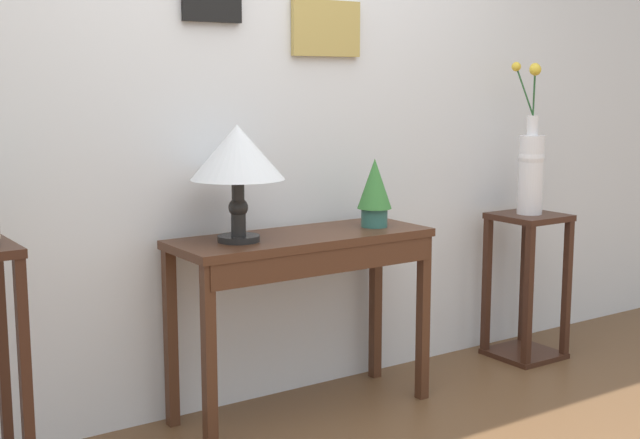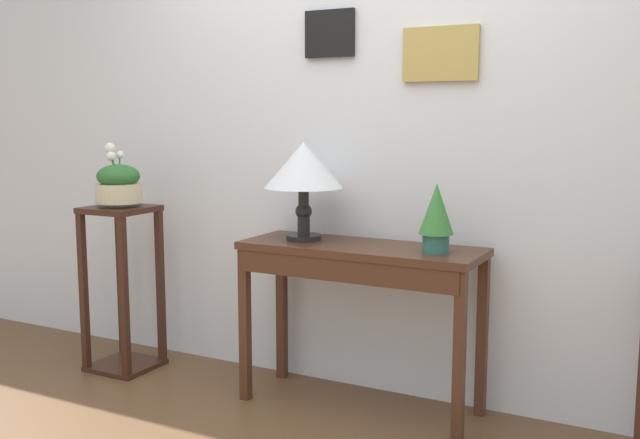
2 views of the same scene
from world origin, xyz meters
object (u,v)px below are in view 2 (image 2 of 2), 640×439
(potted_plant_on_console, at_px, (436,215))
(pedestal_stand_left, at_px, (123,288))
(console_table, at_px, (359,271))
(table_lamp, at_px, (304,168))
(planter_bowl_wide_left, at_px, (118,184))

(potted_plant_on_console, xyz_separation_m, pedestal_stand_left, (-1.72, -0.08, -0.50))
(console_table, xyz_separation_m, pedestal_stand_left, (-1.36, -0.08, -0.21))
(table_lamp, height_order, planter_bowl_wide_left, table_lamp)
(console_table, distance_m, planter_bowl_wide_left, 1.40)
(console_table, bearing_deg, planter_bowl_wide_left, -176.67)
(table_lamp, distance_m, pedestal_stand_left, 1.26)
(potted_plant_on_console, height_order, planter_bowl_wide_left, planter_bowl_wide_left)
(console_table, bearing_deg, table_lamp, 175.58)
(potted_plant_on_console, distance_m, planter_bowl_wide_left, 1.72)
(table_lamp, xyz_separation_m, pedestal_stand_left, (-1.06, -0.10, -0.67))
(potted_plant_on_console, bearing_deg, console_table, -179.83)
(console_table, distance_m, pedestal_stand_left, 1.37)
(planter_bowl_wide_left, bearing_deg, potted_plant_on_console, 2.66)
(console_table, xyz_separation_m, planter_bowl_wide_left, (-1.36, -0.08, 0.35))
(planter_bowl_wide_left, bearing_deg, pedestal_stand_left, -14.53)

